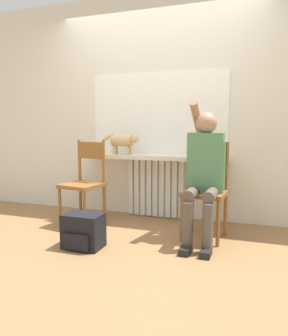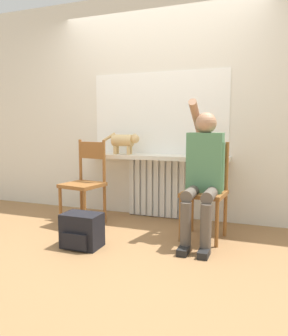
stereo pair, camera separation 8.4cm
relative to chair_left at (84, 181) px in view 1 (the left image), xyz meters
name	(u,v)px [view 1 (the left image)]	position (x,y,z in m)	size (l,w,h in m)	color
ground_plane	(119,248)	(0.68, -0.59, -0.50)	(12.00, 12.00, 0.00)	olive
wall_with_window	(158,107)	(0.68, 0.64, 0.85)	(7.00, 0.06, 2.70)	silver
radiator	(156,188)	(0.68, 0.57, -0.13)	(0.73, 0.08, 0.73)	silver
windowsill	(153,157)	(0.68, 0.45, 0.26)	(1.76, 0.33, 0.05)	silver
window_glass	(158,113)	(0.68, 0.61, 0.78)	(1.69, 0.01, 0.98)	white
chair_left	(84,181)	(0.00, 0.00, 0.00)	(0.47, 0.47, 0.96)	brown
chair_right	(206,189)	(1.37, 0.00, 0.00)	(0.44, 0.44, 0.96)	brown
person	(204,169)	(1.37, -0.11, 0.21)	(0.36, 0.95, 1.38)	brown
cat	(124,141)	(0.32, 0.39, 0.45)	(0.48, 0.14, 0.26)	#DBB77A
backpack	(83,231)	(0.36, -0.67, -0.34)	(0.36, 0.27, 0.32)	black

